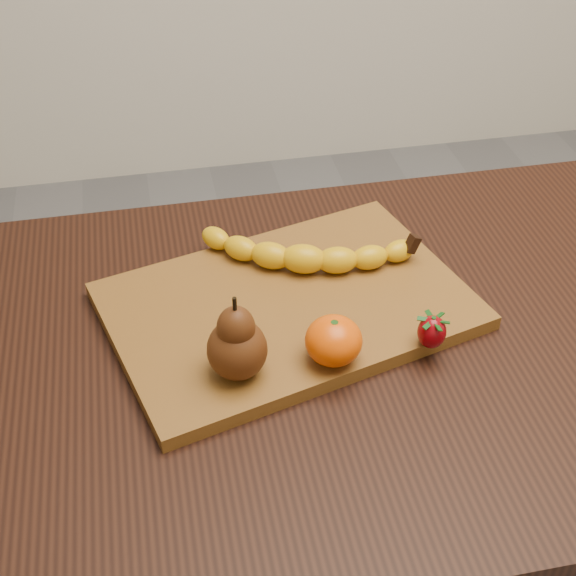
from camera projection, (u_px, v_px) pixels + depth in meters
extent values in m
cube|color=black|center=(341.00, 350.00, 1.02)|extent=(1.00, 0.70, 0.04)
cylinder|color=black|center=(44.00, 426.00, 1.42)|extent=(0.05, 0.05, 0.72)
cylinder|color=black|center=(520.00, 356.00, 1.55)|extent=(0.05, 0.05, 0.72)
cube|color=brown|center=(288.00, 306.00, 1.04)|extent=(0.51, 0.41, 0.02)
ellipsoid|color=#F25002|center=(334.00, 341.00, 0.93)|extent=(0.09, 0.09, 0.06)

